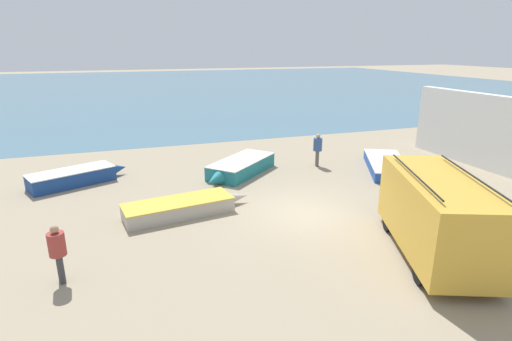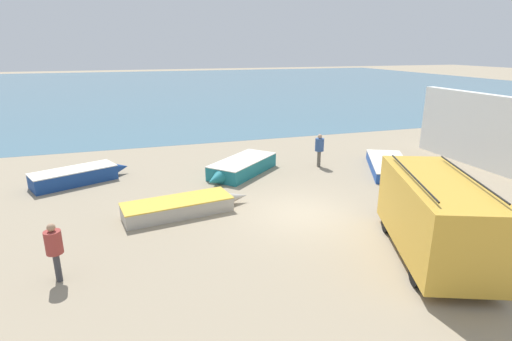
% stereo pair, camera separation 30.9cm
% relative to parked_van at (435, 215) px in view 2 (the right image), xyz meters
% --- Properties ---
extents(ground_plane, '(200.00, 200.00, 0.00)m').
position_rel_parked_van_xyz_m(ground_plane, '(-2.31, 3.95, -1.29)').
color(ground_plane, gray).
extents(sea_water, '(120.00, 80.00, 0.01)m').
position_rel_parked_van_xyz_m(sea_water, '(-2.31, 55.95, -1.28)').
color(sea_water, '#477084').
rests_on(sea_water, ground_plane).
extents(parked_van, '(3.68, 5.42, 2.49)m').
position_rel_parked_van_xyz_m(parked_van, '(0.00, 0.00, 0.00)').
color(parked_van, gold).
rests_on(parked_van, ground_plane).
extents(fishing_rowboat_0, '(4.28, 2.61, 0.66)m').
position_rel_parked_van_xyz_m(fishing_rowboat_0, '(-10.43, 10.18, -0.96)').
color(fishing_rowboat_0, navy).
rests_on(fishing_rowboat_0, ground_plane).
extents(fishing_rowboat_1, '(4.20, 3.96, 0.68)m').
position_rel_parked_van_xyz_m(fishing_rowboat_1, '(-3.13, 9.22, -0.95)').
color(fishing_rowboat_1, '#1E757F').
rests_on(fishing_rowboat_1, ground_plane).
extents(fishing_rowboat_2, '(4.82, 1.95, 0.53)m').
position_rel_parked_van_xyz_m(fishing_rowboat_2, '(-6.47, 5.32, -1.02)').
color(fishing_rowboat_2, '#ADA89E').
rests_on(fishing_rowboat_2, ground_plane).
extents(fishing_rowboat_3, '(3.53, 5.26, 0.49)m').
position_rel_parked_van_xyz_m(fishing_rowboat_3, '(3.97, 7.61, -1.04)').
color(fishing_rowboat_3, '#234CA3').
rests_on(fishing_rowboat_3, ground_plane).
extents(fisherman_0, '(0.45, 0.45, 1.71)m').
position_rel_parked_van_xyz_m(fisherman_0, '(2.50, 2.56, -0.26)').
color(fisherman_0, '#5B564C').
rests_on(fisherman_0, ground_plane).
extents(fisherman_1, '(0.42, 0.42, 1.60)m').
position_rel_parked_van_xyz_m(fisherman_1, '(-10.13, 1.89, -0.33)').
color(fisherman_1, '#38383D').
rests_on(fisherman_1, ground_plane).
extents(fisherman_2, '(0.44, 0.44, 1.68)m').
position_rel_parked_van_xyz_m(fisherman_2, '(0.97, 9.21, -0.29)').
color(fisherman_2, '#5B564C').
rests_on(fisherman_2, ground_plane).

